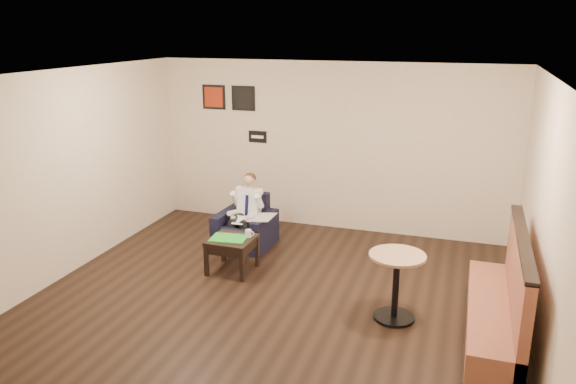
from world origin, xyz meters
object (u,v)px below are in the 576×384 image
(side_table, at_px, (232,255))
(cafe_table, at_px, (396,287))
(banquette, at_px, (496,287))
(seated_man, at_px, (242,215))
(armchair, at_px, (245,222))
(green_folder, at_px, (229,238))
(coffee_mug, at_px, (248,233))
(smartphone, at_px, (240,234))

(side_table, relative_size, cafe_table, 0.74)
(side_table, height_order, banquette, banquette)
(seated_man, bearing_deg, cafe_table, -27.17)
(armchair, height_order, seated_man, seated_man)
(armchair, height_order, side_table, armchair)
(green_folder, bearing_deg, coffee_mug, 32.51)
(coffee_mug, xyz_separation_m, smartphone, (-0.14, 0.05, -0.05))
(seated_man, xyz_separation_m, coffee_mug, (0.39, -0.71, 0.00))
(side_table, bearing_deg, seated_man, 103.08)
(smartphone, relative_size, banquette, 0.07)
(coffee_mug, relative_size, smartphone, 0.68)
(side_table, xyz_separation_m, banquette, (3.44, -0.69, 0.35))
(coffee_mug, relative_size, cafe_table, 0.13)
(smartphone, bearing_deg, green_folder, -103.96)
(seated_man, height_order, green_folder, seated_man)
(armchair, bearing_deg, cafe_table, -28.92)
(armchair, distance_m, cafe_table, 3.00)
(seated_man, height_order, cafe_table, seated_man)
(seated_man, xyz_separation_m, cafe_table, (2.56, -1.48, -0.13))
(green_folder, bearing_deg, smartphone, 64.86)
(coffee_mug, xyz_separation_m, banquette, (3.24, -0.82, 0.05))
(green_folder, relative_size, cafe_table, 0.60)
(seated_man, height_order, banquette, banquette)
(side_table, relative_size, coffee_mug, 5.79)
(side_table, height_order, smartphone, smartphone)
(seated_man, bearing_deg, coffee_mug, -58.10)
(smartphone, height_order, cafe_table, cafe_table)
(seated_man, xyz_separation_m, side_table, (0.20, -0.84, -0.30))
(smartphone, distance_m, cafe_table, 2.44)
(green_folder, distance_m, smartphone, 0.22)
(seated_man, xyz_separation_m, banquette, (3.64, -1.53, 0.05))
(banquette, bearing_deg, green_folder, 169.10)
(side_table, distance_m, coffee_mug, 0.38)
(coffee_mug, distance_m, cafe_table, 2.30)
(green_folder, bearing_deg, armchair, 99.22)
(side_table, bearing_deg, banquette, -11.34)
(armchair, relative_size, green_folder, 1.66)
(seated_man, relative_size, banquette, 0.47)
(coffee_mug, xyz_separation_m, cafe_table, (2.16, -0.77, -0.14))
(cafe_table, bearing_deg, banquette, -2.59)
(side_table, relative_size, green_folder, 1.22)
(side_table, bearing_deg, armchair, 101.38)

